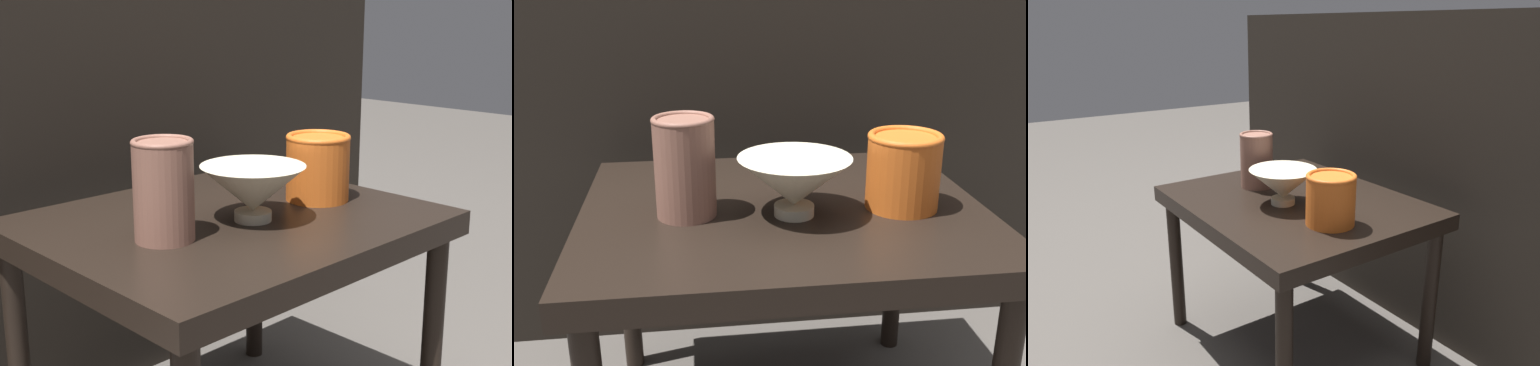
% 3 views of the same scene
% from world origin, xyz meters
% --- Properties ---
extents(ground_plane, '(8.00, 8.00, 0.00)m').
position_xyz_m(ground_plane, '(0.00, 0.00, 0.00)').
color(ground_plane, '#4C4742').
extents(table, '(0.61, 0.51, 0.43)m').
position_xyz_m(table, '(0.00, 0.00, 0.38)').
color(table, black).
rests_on(table, ground_plane).
extents(couch_backdrop, '(1.56, 0.50, 0.88)m').
position_xyz_m(couch_backdrop, '(0.00, 0.58, 0.44)').
color(couch_backdrop, black).
rests_on(couch_backdrop, ground_plane).
extents(bowl, '(0.17, 0.17, 0.09)m').
position_xyz_m(bowl, '(0.01, -0.04, 0.48)').
color(bowl, beige).
rests_on(bowl, table).
extents(vase_textured_left, '(0.09, 0.09, 0.15)m').
position_xyz_m(vase_textured_left, '(-0.15, -0.02, 0.50)').
color(vase_textured_left, brown).
rests_on(vase_textured_left, table).
extents(vase_colorful_right, '(0.11, 0.11, 0.12)m').
position_xyz_m(vase_colorful_right, '(0.18, -0.03, 0.49)').
color(vase_colorful_right, orange).
rests_on(vase_colorful_right, table).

